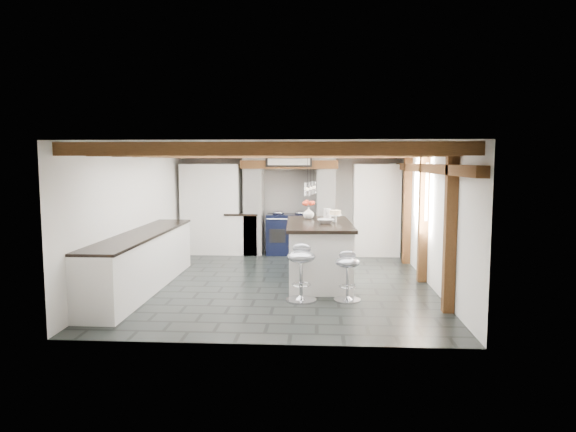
# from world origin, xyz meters

# --- Properties ---
(ground) EXTENTS (6.00, 6.00, 0.00)m
(ground) POSITION_xyz_m (0.00, 0.00, 0.00)
(ground) COLOR black
(ground) RESTS_ON ground
(room_shell) EXTENTS (6.00, 6.03, 6.00)m
(room_shell) POSITION_xyz_m (-0.61, 1.42, 1.07)
(room_shell) COLOR silver
(room_shell) RESTS_ON ground
(range_cooker) EXTENTS (1.00, 0.63, 0.99)m
(range_cooker) POSITION_xyz_m (0.00, 2.68, 0.47)
(range_cooker) COLOR black
(range_cooker) RESTS_ON ground
(kitchen_island) EXTENTS (1.17, 2.12, 1.37)m
(kitchen_island) POSITION_xyz_m (0.65, 0.08, 0.53)
(kitchen_island) COLOR white
(kitchen_island) RESTS_ON ground
(bar_stool_near) EXTENTS (0.40, 0.40, 0.75)m
(bar_stool_near) POSITION_xyz_m (1.07, -1.11, 0.46)
(bar_stool_near) COLOR silver
(bar_stool_near) RESTS_ON ground
(bar_stool_far) EXTENTS (0.52, 0.52, 0.86)m
(bar_stool_far) POSITION_xyz_m (0.39, -1.16, 0.53)
(bar_stool_far) COLOR silver
(bar_stool_far) RESTS_ON ground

